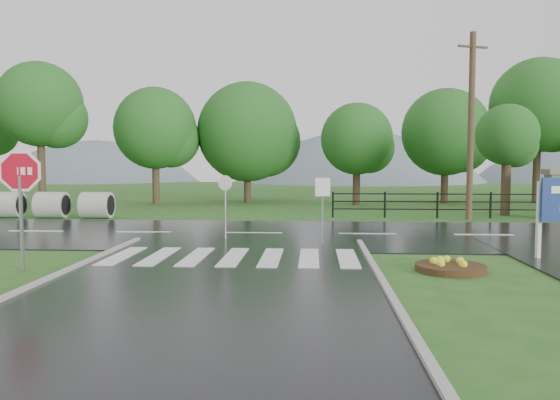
{
  "coord_description": "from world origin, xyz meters",
  "views": [
    {
      "loc": [
        2.1,
        -9.16,
        2.56
      ],
      "look_at": [
        1.17,
        6.0,
        1.5
      ],
      "focal_mm": 35.0,
      "sensor_mm": 36.0,
      "label": 1
    }
  ],
  "objects": [
    {
      "name": "pillar_west",
      "position": [
        13.0,
        16.0,
        1.18
      ],
      "size": [
        1.0,
        1.0,
        2.24
      ],
      "color": "gray",
      "rests_on": "ground"
    },
    {
      "name": "crosswalk",
      "position": [
        0.0,
        5.0,
        0.06
      ],
      "size": [
        6.5,
        2.8,
        0.02
      ],
      "color": "silver",
      "rests_on": "ground"
    },
    {
      "name": "flower_bed",
      "position": [
        5.32,
        3.69,
        0.12
      ],
      "size": [
        1.63,
        1.63,
        0.33
      ],
      "color": "#332111",
      "rests_on": "ground"
    },
    {
      "name": "ground",
      "position": [
        0.0,
        0.0,
        0.0
      ],
      "size": [
        120.0,
        120.0,
        0.0
      ],
      "primitive_type": "plane",
      "color": "#295B1E",
      "rests_on": "ground"
    },
    {
      "name": "reg_sign_round",
      "position": [
        -0.77,
        8.45,
        1.36
      ],
      "size": [
        0.48,
        0.17,
        2.13
      ],
      "color": "#939399",
      "rests_on": "ground"
    },
    {
      "name": "treeline",
      "position": [
        1.0,
        24.0,
        0.0
      ],
      "size": [
        83.2,
        5.2,
        10.0
      ],
      "color": "#1C571B",
      "rests_on": "ground"
    },
    {
      "name": "reg_sign_small",
      "position": [
        2.39,
        7.61,
        1.48
      ],
      "size": [
        0.46,
        0.06,
        2.07
      ],
      "color": "#939399",
      "rests_on": "ground"
    },
    {
      "name": "culvert_pipes",
      "position": [
        -11.94,
        15.0,
        0.6
      ],
      "size": [
        9.7,
        1.2,
        1.2
      ],
      "color": "#9E9B93",
      "rests_on": "ground"
    },
    {
      "name": "entrance_tree_left",
      "position": [
        11.29,
        17.5,
        3.81
      ],
      "size": [
        2.91,
        2.91,
        5.32
      ],
      "color": "#3D2B1C",
      "rests_on": "ground"
    },
    {
      "name": "utility_pole_east",
      "position": [
        9.03,
        15.5,
        4.18
      ],
      "size": [
        1.41,
        0.57,
        8.22
      ],
      "color": "#473523",
      "rests_on": "ground"
    },
    {
      "name": "stop_sign",
      "position": [
        -4.77,
        3.22,
        2.08
      ],
      "size": [
        1.34,
        0.18,
        3.02
      ],
      "color": "#939399",
      "rests_on": "ground"
    },
    {
      "name": "main_road",
      "position": [
        0.0,
        10.0,
        0.0
      ],
      "size": [
        90.0,
        8.0,
        0.04
      ],
      "primitive_type": "cube",
      "color": "black",
      "rests_on": "ground"
    },
    {
      "name": "fence_west",
      "position": [
        7.75,
        16.0,
        0.72
      ],
      "size": [
        9.58,
        0.08,
        1.2
      ],
      "color": "black",
      "rests_on": "ground"
    },
    {
      "name": "hills",
      "position": [
        3.49,
        65.0,
        -15.54
      ],
      "size": [
        102.0,
        48.0,
        48.0
      ],
      "color": "slate",
      "rests_on": "ground"
    }
  ]
}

